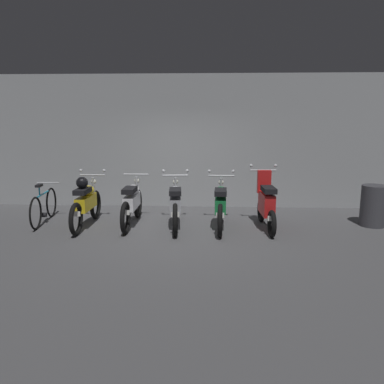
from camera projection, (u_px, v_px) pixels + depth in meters
The scene contains 9 objects.
ground_plane at pixel (174, 231), 7.94m from camera, with size 80.00×80.00×0.00m, color #4C4C4F.
back_wall at pixel (182, 142), 9.99m from camera, with size 16.00×0.30×3.32m, color gray.
motorbike_slot_0 at pixel (86, 202), 8.21m from camera, with size 0.59×1.95×1.15m.
motorbike_slot_1 at pixel (132, 202), 8.33m from camera, with size 0.56×1.95×1.03m.
motorbike_slot_2 at pixel (175, 204), 8.18m from camera, with size 0.59×1.95×1.15m.
motorbike_slot_3 at pixel (221, 204), 8.13m from camera, with size 0.59×1.95×1.15m.
motorbike_slot_4 at pixel (266, 203), 8.05m from camera, with size 0.59×1.68×1.29m.
bicycle at pixel (44, 207), 8.51m from camera, with size 0.50×1.73×0.89m.
trash_bin at pixel (373, 206), 8.26m from camera, with size 0.53×0.53×0.87m, color #38383D.
Camera 1 is at (0.73, -7.62, 2.27)m, focal length 36.72 mm.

